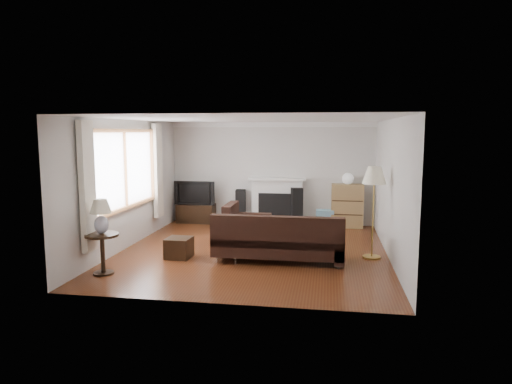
% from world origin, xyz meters
% --- Properties ---
extents(room, '(5.10, 5.60, 2.54)m').
position_xyz_m(room, '(0.00, 0.00, 1.25)').
color(room, '#582913').
rests_on(room, ground).
extents(window, '(0.12, 2.74, 1.54)m').
position_xyz_m(window, '(-2.45, -0.20, 1.55)').
color(window, '#956137').
rests_on(window, room).
extents(curtain_near, '(0.10, 0.35, 2.10)m').
position_xyz_m(curtain_near, '(-2.40, -1.72, 1.40)').
color(curtain_near, '#EEE5D0').
rests_on(curtain_near, room).
extents(curtain_far, '(0.10, 0.35, 2.10)m').
position_xyz_m(curtain_far, '(-2.40, 1.32, 1.40)').
color(curtain_far, '#EEE5D0').
rests_on(curtain_far, room).
extents(fireplace, '(1.40, 0.26, 1.15)m').
position_xyz_m(fireplace, '(0.15, 2.64, 0.57)').
color(fireplace, white).
rests_on(fireplace, room).
extents(tv_stand, '(0.94, 0.42, 0.47)m').
position_xyz_m(tv_stand, '(-1.88, 2.50, 0.23)').
color(tv_stand, black).
rests_on(tv_stand, ground).
extents(television, '(1.02, 0.13, 0.59)m').
position_xyz_m(television, '(-1.88, 2.50, 0.76)').
color(television, black).
rests_on(television, tv_stand).
extents(speaker_left, '(0.26, 0.31, 0.84)m').
position_xyz_m(speaker_left, '(-0.75, 2.55, 0.42)').
color(speaker_left, black).
rests_on(speaker_left, ground).
extents(speaker_right, '(0.34, 0.37, 0.93)m').
position_xyz_m(speaker_right, '(0.64, 2.53, 0.46)').
color(speaker_right, black).
rests_on(speaker_right, ground).
extents(bookshelf, '(0.75, 0.36, 1.03)m').
position_xyz_m(bookshelf, '(1.85, 2.53, 0.52)').
color(bookshelf, '#997747').
rests_on(bookshelf, ground).
extents(globe_lamp, '(0.27, 0.27, 0.27)m').
position_xyz_m(globe_lamp, '(1.85, 2.53, 1.17)').
color(globe_lamp, white).
rests_on(globe_lamp, bookshelf).
extents(sectional_sofa, '(2.47, 1.81, 0.80)m').
position_xyz_m(sectional_sofa, '(0.54, -0.55, 0.40)').
color(sectional_sofa, black).
rests_on(sectional_sofa, ground).
extents(coffee_table, '(1.23, 0.75, 0.46)m').
position_xyz_m(coffee_table, '(0.41, 0.92, 0.23)').
color(coffee_table, '#997D49').
rests_on(coffee_table, ground).
extents(footstool, '(0.45, 0.45, 0.37)m').
position_xyz_m(footstool, '(-1.26, -0.68, 0.18)').
color(footstool, black).
rests_on(footstool, ground).
extents(floor_lamp, '(0.55, 0.55, 1.66)m').
position_xyz_m(floor_lamp, '(2.19, -0.15, 0.83)').
color(floor_lamp, gold).
rests_on(floor_lamp, ground).
extents(side_table, '(0.53, 0.53, 0.66)m').
position_xyz_m(side_table, '(-2.15, -1.80, 0.33)').
color(side_table, black).
rests_on(side_table, ground).
extents(table_lamp, '(0.34, 0.34, 0.55)m').
position_xyz_m(table_lamp, '(-2.15, -1.80, 0.93)').
color(table_lamp, silver).
rests_on(table_lamp, side_table).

